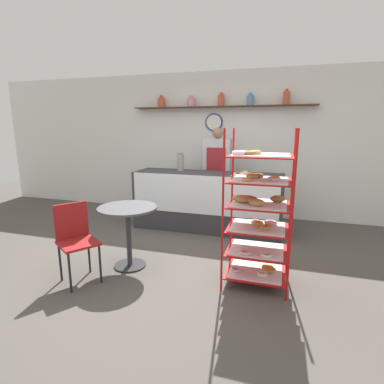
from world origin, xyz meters
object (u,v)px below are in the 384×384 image
object	(u,v)px
cafe_table	(128,222)
pastry_rack	(257,213)
coffee_carafe	(181,161)
cafe_chair	(75,234)
donut_tray_counter	(246,174)
person_worker	(217,172)

from	to	relation	value
cafe_table	pastry_rack	bearing A→B (deg)	1.62
cafe_table	coffee_carafe	distance (m)	1.83
pastry_rack	coffee_carafe	xyz separation A→B (m)	(-1.44, 1.70, 0.32)
pastry_rack	cafe_chair	size ratio (longest dim) A/B	1.93
coffee_carafe	donut_tray_counter	size ratio (longest dim) A/B	0.80
cafe_chair	coffee_carafe	xyz separation A→B (m)	(0.47, 2.20, 0.59)
donut_tray_counter	cafe_chair	bearing A→B (deg)	-128.25
cafe_table	cafe_chair	world-z (taller)	cafe_chair
donut_tray_counter	cafe_table	bearing A→B (deg)	-127.29
cafe_table	coffee_carafe	bearing A→B (deg)	87.89
coffee_carafe	cafe_chair	bearing A→B (deg)	-101.96
pastry_rack	donut_tray_counter	bearing A→B (deg)	101.69
person_worker	coffee_carafe	bearing A→B (deg)	-146.92
pastry_rack	coffee_carafe	size ratio (longest dim) A/B	5.13
pastry_rack	cafe_table	bearing A→B (deg)	-178.38
person_worker	cafe_table	distance (m)	2.22
pastry_rack	cafe_table	xyz separation A→B (m)	(-1.51, -0.04, -0.23)
cafe_table	donut_tray_counter	world-z (taller)	donut_tray_counter
pastry_rack	donut_tray_counter	world-z (taller)	pastry_rack
cafe_table	coffee_carafe	size ratio (longest dim) A/B	2.32
person_worker	cafe_chair	xyz separation A→B (m)	(-1.02, -2.56, -0.38)
cafe_table	donut_tray_counter	size ratio (longest dim) A/B	1.86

